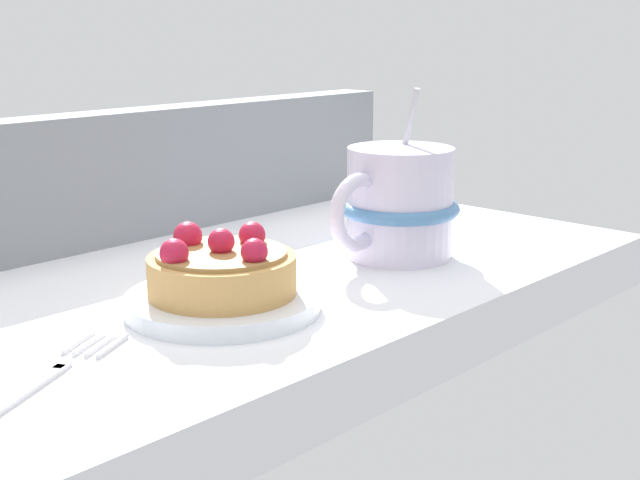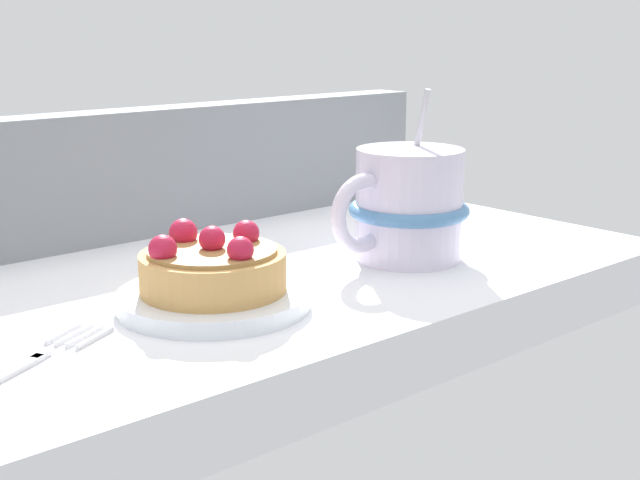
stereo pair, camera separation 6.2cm
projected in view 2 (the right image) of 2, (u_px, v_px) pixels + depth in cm
name	position (u px, v px, depth cm)	size (l,w,h in cm)	color
ground_plane	(243.00, 298.00, 66.02)	(64.45, 34.56, 4.32)	white
window_rail_back	(136.00, 173.00, 75.33)	(63.16, 3.99, 10.91)	gray
dessert_plate	(214.00, 300.00, 56.99)	(12.63, 12.63, 1.15)	silver
raspberry_tart	(212.00, 267.00, 56.47)	(9.52, 9.52, 4.32)	tan
coffee_mug	(407.00, 205.00, 67.69)	(12.72, 9.42, 13.22)	silver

